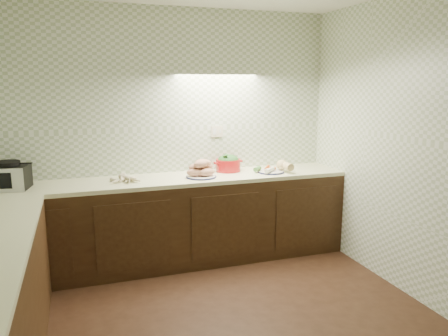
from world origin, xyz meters
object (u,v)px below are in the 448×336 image
object	(u,v)px
toaster_oven	(7,176)
onion_bowl	(200,169)
sweet_potato_plate	(201,170)
veg_plate	(276,168)
parsnip_pile	(129,179)
dutch_oven	(228,163)

from	to	relation	value
toaster_oven	onion_bowl	distance (m)	1.83
sweet_potato_plate	veg_plate	world-z (taller)	sweet_potato_plate
parsnip_pile	veg_plate	xyz separation A→B (m)	(1.55, 0.01, 0.02)
onion_bowl	veg_plate	world-z (taller)	veg_plate
sweet_potato_plate	onion_bowl	distance (m)	0.18
toaster_oven	sweet_potato_plate	size ratio (longest dim) A/B	1.28
onion_bowl	dutch_oven	xyz separation A→B (m)	(0.32, 0.02, 0.04)
onion_bowl	veg_plate	bearing A→B (deg)	-13.06
sweet_potato_plate	parsnip_pile	bearing A→B (deg)	-178.72
parsnip_pile	onion_bowl	world-z (taller)	onion_bowl
toaster_oven	dutch_oven	world-z (taller)	toaster_oven
parsnip_pile	onion_bowl	bearing A→B (deg)	13.93
dutch_oven	parsnip_pile	bearing A→B (deg)	-178.35
parsnip_pile	dutch_oven	size ratio (longest dim) A/B	1.03
onion_bowl	veg_plate	xyz separation A→B (m)	(0.79, -0.18, 0.00)
parsnip_pile	onion_bowl	size ratio (longest dim) A/B	2.11
toaster_oven	dutch_oven	xyz separation A→B (m)	(2.14, 0.12, -0.03)
toaster_oven	sweet_potato_plate	bearing A→B (deg)	8.59
sweet_potato_plate	onion_bowl	world-z (taller)	sweet_potato_plate
toaster_oven	onion_bowl	world-z (taller)	toaster_oven
toaster_oven	sweet_potato_plate	xyz separation A→B (m)	(1.79, -0.07, -0.05)
toaster_oven	parsnip_pile	distance (m)	1.07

